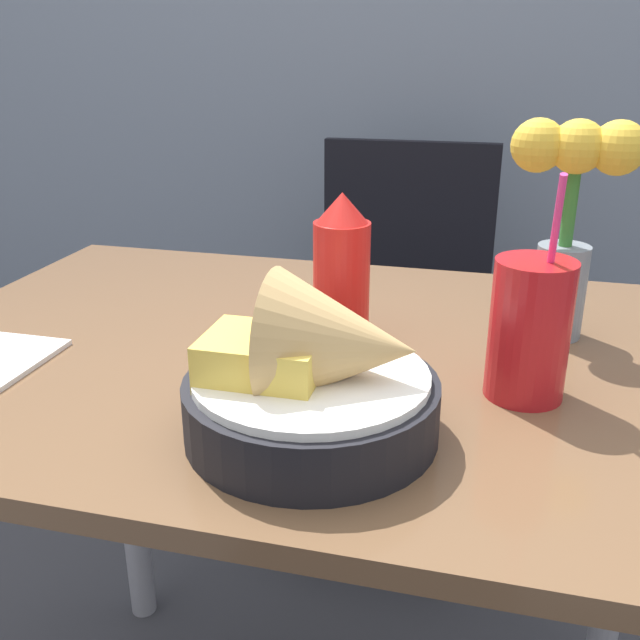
# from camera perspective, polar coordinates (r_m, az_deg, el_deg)

# --- Properties ---
(dining_table) EXTENTS (1.01, 0.71, 0.77)m
(dining_table) POSITION_cam_1_polar(r_m,az_deg,el_deg) (0.91, -0.70, -9.69)
(dining_table) COLOR brown
(dining_table) RESTS_ON ground_plane
(chair_far_window) EXTENTS (0.40, 0.40, 0.91)m
(chair_far_window) POSITION_cam_1_polar(r_m,az_deg,el_deg) (1.67, 6.37, 0.72)
(chair_far_window) COLOR black
(chair_far_window) RESTS_ON ground_plane
(food_basket) EXTENTS (0.24, 0.24, 0.16)m
(food_basket) POSITION_cam_1_polar(r_m,az_deg,el_deg) (0.64, -0.05, -4.81)
(food_basket) COLOR black
(food_basket) RESTS_ON dining_table
(ketchup_bottle) EXTENTS (0.07, 0.07, 0.18)m
(ketchup_bottle) POSITION_cam_1_polar(r_m,az_deg,el_deg) (0.85, 1.73, 4.02)
(ketchup_bottle) COLOR red
(ketchup_bottle) RESTS_ON dining_table
(drink_cup) EXTENTS (0.08, 0.08, 0.23)m
(drink_cup) POSITION_cam_1_polar(r_m,az_deg,el_deg) (0.74, 16.38, -1.08)
(drink_cup) COLOR red
(drink_cup) RESTS_ON dining_table
(flower_vase) EXTENTS (0.15, 0.06, 0.26)m
(flower_vase) POSITION_cam_1_polar(r_m,az_deg,el_deg) (0.89, 19.39, 8.68)
(flower_vase) COLOR gray
(flower_vase) RESTS_ON dining_table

